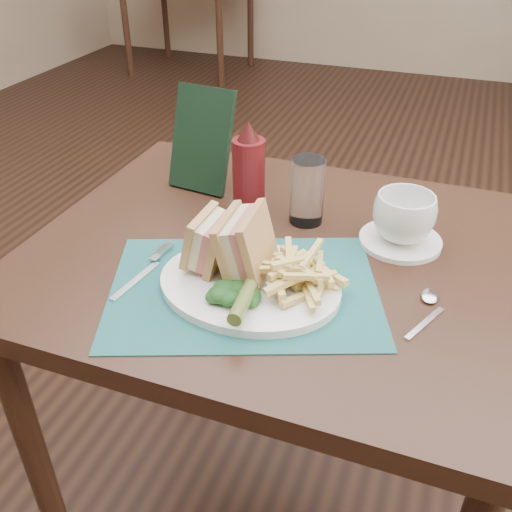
{
  "coord_description": "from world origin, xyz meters",
  "views": [
    {
      "loc": [
        0.26,
        -1.33,
        1.31
      ],
      "look_at": [
        -0.01,
        -0.61,
        0.8
      ],
      "focal_mm": 40.0,
      "sensor_mm": 36.0,
      "label": 1
    }
  ],
  "objects": [
    {
      "name": "floor",
      "position": [
        0.0,
        0.0,
        0.0
      ],
      "size": [
        7.0,
        7.0,
        0.0
      ],
      "primitive_type": "plane",
      "color": "black",
      "rests_on": "ground"
    },
    {
      "name": "placemat",
      "position": [
        -0.01,
        -0.64,
        0.75
      ],
      "size": [
        0.52,
        0.45,
        0.0
      ],
      "primitive_type": "cube",
      "rotation": [
        0.0,
        0.0,
        0.37
      ],
      "color": "#1B5756",
      "rests_on": "table_main"
    },
    {
      "name": "sandwich_half_b",
      "position": [
        -0.04,
        -0.62,
        0.82
      ],
      "size": [
        0.08,
        0.12,
        0.11
      ],
      "primitive_type": null,
      "rotation": [
        0.0,
        -0.24,
        0.05
      ],
      "color": "tan",
      "rests_on": "plate"
    },
    {
      "name": "check_presenter",
      "position": [
        -0.24,
        -0.31,
        0.86
      ],
      "size": [
        0.14,
        0.1,
        0.21
      ],
      "primitive_type": "cube",
      "rotation": [
        -0.31,
        0.0,
        -0.12
      ],
      "color": "black",
      "rests_on": "table_main"
    },
    {
      "name": "pickle_spear",
      "position": [
        0.01,
        -0.7,
        0.79
      ],
      "size": [
        0.03,
        0.12,
        0.03
      ],
      "primitive_type": "cylinder",
      "rotation": [
        1.54,
        0.0,
        0.1
      ],
      "color": "#4B6325",
      "rests_on": "plate"
    },
    {
      "name": "drinking_glass",
      "position": [
        0.02,
        -0.39,
        0.81
      ],
      "size": [
        0.07,
        0.07,
        0.13
      ],
      "primitive_type": "cylinder",
      "rotation": [
        0.0,
        0.0,
        0.09
      ],
      "color": "white",
      "rests_on": "table_main"
    },
    {
      "name": "spoon",
      "position": [
        0.27,
        -0.6,
        0.76
      ],
      "size": [
        0.09,
        0.15,
        0.01
      ],
      "primitive_type": null,
      "rotation": [
        0.0,
        0.0,
        -0.43
      ],
      "color": "silver",
      "rests_on": "table_main"
    },
    {
      "name": "table_bg_left",
      "position": [
        -1.88,
        2.95,
        0.38
      ],
      "size": [
        0.9,
        0.75,
        0.75
      ],
      "primitive_type": null,
      "color": "black",
      "rests_on": "ground"
    },
    {
      "name": "table_main",
      "position": [
        0.0,
        -0.5,
        0.38
      ],
      "size": [
        0.9,
        0.75,
        0.75
      ],
      "primitive_type": null,
      "color": "black",
      "rests_on": "ground"
    },
    {
      "name": "ketchup_bottle",
      "position": [
        -0.1,
        -0.39,
        0.84
      ],
      "size": [
        0.08,
        0.08,
        0.19
      ],
      "primitive_type": null,
      "rotation": [
        0.0,
        0.0,
        -0.31
      ],
      "color": "#510E11",
      "rests_on": "table_main"
    },
    {
      "name": "fork",
      "position": [
        -0.19,
        -0.66,
        0.76
      ],
      "size": [
        0.06,
        0.17,
        0.01
      ],
      "primitive_type": null,
      "rotation": [
        0.0,
        0.0,
        -0.13
      ],
      "color": "silver",
      "rests_on": "placemat"
    },
    {
      "name": "coffee_cup",
      "position": [
        0.2,
        -0.41,
        0.8
      ],
      "size": [
        0.14,
        0.14,
        0.09
      ],
      "primitive_type": "imported",
      "rotation": [
        0.0,
        0.0,
        0.36
      ],
      "color": "white",
      "rests_on": "saucer"
    },
    {
      "name": "saucer",
      "position": [
        0.2,
        -0.41,
        0.76
      ],
      "size": [
        0.16,
        0.16,
        0.01
      ],
      "primitive_type": "cylinder",
      "rotation": [
        0.0,
        0.0,
        -0.06
      ],
      "color": "white",
      "rests_on": "table_main"
    },
    {
      "name": "plate",
      "position": [
        -0.01,
        -0.64,
        0.76
      ],
      "size": [
        0.3,
        0.24,
        0.01
      ],
      "primitive_type": null,
      "rotation": [
        0.0,
        0.0,
        -0.02
      ],
      "color": "white",
      "rests_on": "placemat"
    },
    {
      "name": "sandwich_half_a",
      "position": [
        -0.1,
        -0.62,
        0.82
      ],
      "size": [
        0.08,
        0.1,
        0.1
      ],
      "primitive_type": null,
      "rotation": [
        0.0,
        0.24,
        -0.01
      ],
      "color": "tan",
      "rests_on": "plate"
    },
    {
      "name": "wall_back",
      "position": [
        0.0,
        3.5,
        0.0
      ],
      "size": [
        6.0,
        0.0,
        6.0
      ],
      "primitive_type": "plane",
      "rotation": [
        1.57,
        0.0,
        0.0
      ],
      "color": "tan",
      "rests_on": "ground"
    },
    {
      "name": "fries_pile",
      "position": [
        0.07,
        -0.62,
        0.8
      ],
      "size": [
        0.18,
        0.2,
        0.06
      ],
      "primitive_type": null,
      "color": "#DEC76F",
      "rests_on": "plate"
    },
    {
      "name": "kale_garnish",
      "position": [
        -0.01,
        -0.69,
        0.78
      ],
      "size": [
        0.11,
        0.08,
        0.03
      ],
      "primitive_type": null,
      "color": "#163C18",
      "rests_on": "plate"
    }
  ]
}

